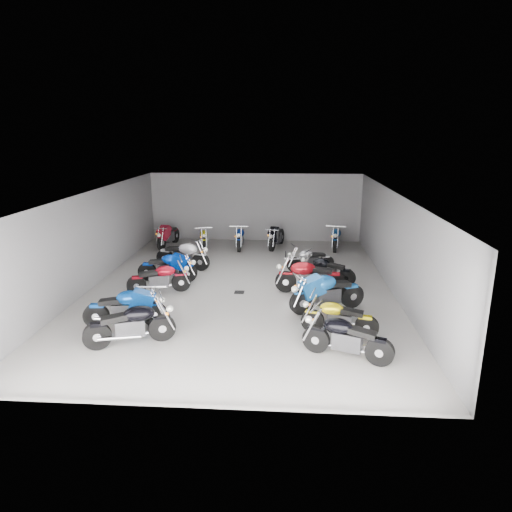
# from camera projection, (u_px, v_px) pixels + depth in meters

# --- Properties ---
(ground) EXTENTS (14.00, 14.00, 0.00)m
(ground) POSITION_uv_depth(u_px,v_px,m) (241.00, 287.00, 15.43)
(ground) COLOR gray
(ground) RESTS_ON ground
(wall_back) EXTENTS (10.00, 0.10, 3.20)m
(wall_back) POSITION_uv_depth(u_px,v_px,m) (255.00, 207.00, 21.74)
(wall_back) COLOR slate
(wall_back) RESTS_ON ground
(wall_left) EXTENTS (0.10, 14.00, 3.20)m
(wall_left) POSITION_uv_depth(u_px,v_px,m) (93.00, 239.00, 15.33)
(wall_left) COLOR slate
(wall_left) RESTS_ON ground
(wall_right) EXTENTS (0.10, 14.00, 3.20)m
(wall_right) POSITION_uv_depth(u_px,v_px,m) (395.00, 244.00, 14.68)
(wall_right) COLOR slate
(wall_right) RESTS_ON ground
(ceiling) EXTENTS (10.00, 14.00, 0.04)m
(ceiling) POSITION_uv_depth(u_px,v_px,m) (240.00, 192.00, 14.58)
(ceiling) COLOR black
(ceiling) RESTS_ON wall_back
(drain_grate) EXTENTS (0.32, 0.32, 0.01)m
(drain_grate) POSITION_uv_depth(u_px,v_px,m) (239.00, 292.00, 14.95)
(drain_grate) COLOR black
(drain_grate) RESTS_ON ground
(motorcycle_left_a) EXTENTS (2.13, 0.97, 0.98)m
(motorcycle_left_a) POSITION_uv_depth(u_px,v_px,m) (131.00, 324.00, 11.16)
(motorcycle_left_a) COLOR black
(motorcycle_left_a) RESTS_ON ground
(motorcycle_left_b) EXTENTS (2.22, 0.54, 0.98)m
(motorcycle_left_b) POSITION_uv_depth(u_px,v_px,m) (126.00, 308.00, 12.19)
(motorcycle_left_b) COLOR black
(motorcycle_left_b) RESTS_ON ground
(motorcycle_left_d) EXTENTS (2.00, 0.75, 0.91)m
(motorcycle_left_d) POSITION_uv_depth(u_px,v_px,m) (160.00, 278.00, 14.78)
(motorcycle_left_d) COLOR black
(motorcycle_left_d) RESTS_ON ground
(motorcycle_left_e) EXTENTS (2.12, 0.42, 0.93)m
(motorcycle_left_e) POSITION_uv_depth(u_px,v_px,m) (168.00, 267.00, 15.95)
(motorcycle_left_e) COLOR black
(motorcycle_left_e) RESTS_ON ground
(motorcycle_left_f) EXTENTS (2.19, 0.78, 0.99)m
(motorcycle_left_f) POSITION_uv_depth(u_px,v_px,m) (183.00, 255.00, 17.41)
(motorcycle_left_f) COLOR black
(motorcycle_left_f) RESTS_ON ground
(motorcycle_right_a) EXTENTS (2.05, 0.93, 0.95)m
(motorcycle_right_a) POSITION_uv_depth(u_px,v_px,m) (346.00, 338.00, 10.49)
(motorcycle_right_a) COLOR black
(motorcycle_right_a) RESTS_ON ground
(motorcycle_right_b) EXTENTS (1.98, 0.60, 0.88)m
(motorcycle_right_b) POSITION_uv_depth(u_px,v_px,m) (338.00, 318.00, 11.72)
(motorcycle_right_b) COLOR black
(motorcycle_right_b) RESTS_ON ground
(motorcycle_right_c) EXTENTS (2.24, 1.08, 1.04)m
(motorcycle_right_c) POSITION_uv_depth(u_px,v_px,m) (326.00, 293.00, 13.26)
(motorcycle_right_c) COLOR black
(motorcycle_right_c) RESTS_ON ground
(motorcycle_right_d) EXTENTS (2.29, 0.44, 1.01)m
(motorcycle_right_d) POSITION_uv_depth(u_px,v_px,m) (309.00, 276.00, 14.80)
(motorcycle_right_d) COLOR black
(motorcycle_right_d) RESTS_ON ground
(motorcycle_right_e) EXTENTS (1.90, 0.89, 0.88)m
(motorcycle_right_e) POSITION_uv_depth(u_px,v_px,m) (326.00, 270.00, 15.71)
(motorcycle_right_e) COLOR black
(motorcycle_right_e) RESTS_ON ground
(motorcycle_right_f) EXTENTS (1.81, 0.68, 0.82)m
(motorcycle_right_f) POSITION_uv_depth(u_px,v_px,m) (310.00, 260.00, 17.13)
(motorcycle_right_f) COLOR black
(motorcycle_right_f) RESTS_ON ground
(motorcycle_back_a) EXTENTS (0.56, 2.21, 0.97)m
(motorcycle_back_a) POSITION_uv_depth(u_px,v_px,m) (168.00, 235.00, 20.76)
(motorcycle_back_a) COLOR black
(motorcycle_back_a) RESTS_ON ground
(motorcycle_back_b) EXTENTS (0.56, 1.94, 0.86)m
(motorcycle_back_b) POSITION_uv_depth(u_px,v_px,m) (204.00, 238.00, 20.54)
(motorcycle_back_b) COLOR black
(motorcycle_back_b) RESTS_ON ground
(motorcycle_back_c) EXTENTS (0.42, 2.12, 0.93)m
(motorcycle_back_c) POSITION_uv_depth(u_px,v_px,m) (240.00, 237.00, 20.48)
(motorcycle_back_c) COLOR black
(motorcycle_back_c) RESTS_ON ground
(motorcycle_back_d) EXTENTS (0.67, 2.12, 0.94)m
(motorcycle_back_d) POSITION_uv_depth(u_px,v_px,m) (276.00, 237.00, 20.56)
(motorcycle_back_d) COLOR black
(motorcycle_back_d) RESTS_ON ground
(motorcycle_back_f) EXTENTS (0.54, 2.16, 0.95)m
(motorcycle_back_f) POSITION_uv_depth(u_px,v_px,m) (336.00, 237.00, 20.37)
(motorcycle_back_f) COLOR black
(motorcycle_back_f) RESTS_ON ground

